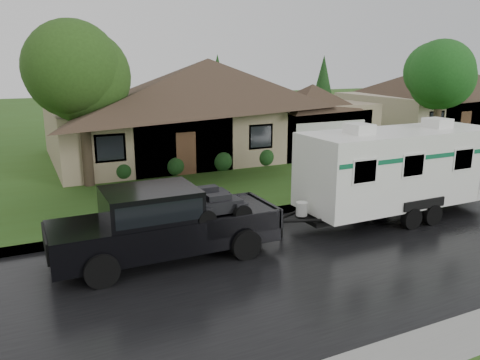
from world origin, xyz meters
name	(u,v)px	position (x,y,z in m)	size (l,w,h in m)	color
ground	(311,231)	(0.00, 0.00, 0.00)	(140.00, 140.00, 0.00)	#31541A
road	(348,252)	(0.00, -2.00, 0.01)	(140.00, 8.00, 0.01)	black
curb	(277,210)	(0.00, 2.25, 0.07)	(140.00, 0.50, 0.15)	gray
lawn	(173,153)	(0.00, 15.00, 0.07)	(140.00, 26.00, 0.15)	#31541A
house_main	(214,96)	(2.29, 13.84, 3.59)	(19.44, 10.80, 6.90)	tan
house_neighbor	(446,91)	(22.27, 14.34, 3.32)	(15.12, 9.72, 6.45)	tan
tree_left_green	(81,73)	(-5.88, 8.89, 5.07)	(4.29, 4.29, 7.10)	#382B1E
tree_right_green	(441,78)	(14.06, 7.66, 4.65)	(3.92, 3.92, 6.49)	#382B1E
shrub_row	(243,158)	(2.00, 9.30, 0.65)	(13.60, 1.00, 1.00)	#143814
pickup_truck	(162,221)	(-5.13, -0.04, 1.14)	(6.38, 2.43, 2.13)	black
travel_trailer	(399,167)	(3.68, -0.04, 1.87)	(7.87, 2.77, 3.53)	white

